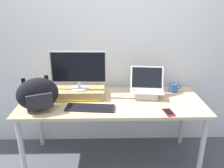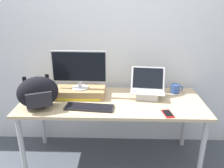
{
  "view_description": "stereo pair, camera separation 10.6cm",
  "coord_description": "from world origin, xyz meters",
  "px_view_note": "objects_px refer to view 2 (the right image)",
  "views": [
    {
      "loc": [
        -0.04,
        -2.1,
        1.71
      ],
      "look_at": [
        0.0,
        0.0,
        0.92
      ],
      "focal_mm": 36.36,
      "sensor_mm": 36.0,
      "label": 1
    },
    {
      "loc": [
        0.06,
        -2.1,
        1.71
      ],
      "look_at": [
        0.0,
        0.0,
        0.92
      ],
      "focal_mm": 36.36,
      "sensor_mm": 36.0,
      "label": 2
    }
  ],
  "objects_px": {
    "messenger_backpack": "(38,93)",
    "coffee_mug": "(175,89)",
    "toner_box_yellow": "(80,92)",
    "open_laptop": "(147,91)",
    "cell_phone": "(168,114)",
    "external_keyboard": "(89,107)",
    "desktop_monitor": "(79,69)",
    "plush_toy": "(36,92)"
  },
  "relations": [
    {
      "from": "coffee_mug",
      "to": "desktop_monitor",
      "type": "bearing_deg",
      "value": -173.32
    },
    {
      "from": "coffee_mug",
      "to": "plush_toy",
      "type": "relative_size",
      "value": 1.39
    },
    {
      "from": "messenger_backpack",
      "to": "cell_phone",
      "type": "bearing_deg",
      "value": -27.47
    },
    {
      "from": "coffee_mug",
      "to": "cell_phone",
      "type": "distance_m",
      "value": 0.53
    },
    {
      "from": "open_laptop",
      "to": "cell_phone",
      "type": "distance_m",
      "value": 0.4
    },
    {
      "from": "external_keyboard",
      "to": "cell_phone",
      "type": "bearing_deg",
      "value": -1.79
    },
    {
      "from": "open_laptop",
      "to": "external_keyboard",
      "type": "xyz_separation_m",
      "value": [
        -0.57,
        -0.27,
        -0.06
      ]
    },
    {
      "from": "coffee_mug",
      "to": "cell_phone",
      "type": "xyz_separation_m",
      "value": [
        -0.18,
        -0.49,
        -0.04
      ]
    },
    {
      "from": "messenger_backpack",
      "to": "plush_toy",
      "type": "relative_size",
      "value": 4.4
    },
    {
      "from": "plush_toy",
      "to": "open_laptop",
      "type": "bearing_deg",
      "value": -0.13
    },
    {
      "from": "toner_box_yellow",
      "to": "desktop_monitor",
      "type": "bearing_deg",
      "value": -92.39
    },
    {
      "from": "desktop_monitor",
      "to": "coffee_mug",
      "type": "height_order",
      "value": "desktop_monitor"
    },
    {
      "from": "coffee_mug",
      "to": "plush_toy",
      "type": "height_order",
      "value": "coffee_mug"
    },
    {
      "from": "open_laptop",
      "to": "plush_toy",
      "type": "xyz_separation_m",
      "value": [
        -1.18,
        0.0,
        -0.02
      ]
    },
    {
      "from": "coffee_mug",
      "to": "cell_phone",
      "type": "height_order",
      "value": "coffee_mug"
    },
    {
      "from": "external_keyboard",
      "to": "open_laptop",
      "type": "bearing_deg",
      "value": 31.29
    },
    {
      "from": "desktop_monitor",
      "to": "plush_toy",
      "type": "bearing_deg",
      "value": -178.04
    },
    {
      "from": "open_laptop",
      "to": "messenger_backpack",
      "type": "height_order",
      "value": "messenger_backpack"
    },
    {
      "from": "open_laptop",
      "to": "messenger_backpack",
      "type": "xyz_separation_m",
      "value": [
        -1.05,
        -0.27,
        0.08
      ]
    },
    {
      "from": "coffee_mug",
      "to": "messenger_backpack",
      "type": "bearing_deg",
      "value": -164.06
    },
    {
      "from": "messenger_backpack",
      "to": "coffee_mug",
      "type": "distance_m",
      "value": 1.43
    },
    {
      "from": "toner_box_yellow",
      "to": "messenger_backpack",
      "type": "distance_m",
      "value": 0.46
    },
    {
      "from": "coffee_mug",
      "to": "cell_phone",
      "type": "bearing_deg",
      "value": -109.7
    },
    {
      "from": "open_laptop",
      "to": "plush_toy",
      "type": "relative_size",
      "value": 3.83
    },
    {
      "from": "desktop_monitor",
      "to": "external_keyboard",
      "type": "relative_size",
      "value": 1.19
    },
    {
      "from": "desktop_monitor",
      "to": "coffee_mug",
      "type": "xyz_separation_m",
      "value": [
        1.02,
        0.12,
        -0.26
      ]
    },
    {
      "from": "cell_phone",
      "to": "plush_toy",
      "type": "bearing_deg",
      "value": 155.0
    },
    {
      "from": "desktop_monitor",
      "to": "cell_phone",
      "type": "height_order",
      "value": "desktop_monitor"
    },
    {
      "from": "toner_box_yellow",
      "to": "open_laptop",
      "type": "bearing_deg",
      "value": -0.45
    },
    {
      "from": "toner_box_yellow",
      "to": "messenger_backpack",
      "type": "bearing_deg",
      "value": -141.91
    },
    {
      "from": "open_laptop",
      "to": "coffee_mug",
      "type": "bearing_deg",
      "value": 27.38
    },
    {
      "from": "coffee_mug",
      "to": "plush_toy",
      "type": "distance_m",
      "value": 1.51
    },
    {
      "from": "external_keyboard",
      "to": "coffee_mug",
      "type": "height_order",
      "value": "coffee_mug"
    },
    {
      "from": "external_keyboard",
      "to": "cell_phone",
      "type": "xyz_separation_m",
      "value": [
        0.72,
        -0.1,
        -0.01
      ]
    },
    {
      "from": "toner_box_yellow",
      "to": "cell_phone",
      "type": "bearing_deg",
      "value": -23.89
    },
    {
      "from": "toner_box_yellow",
      "to": "open_laptop",
      "type": "height_order",
      "value": "open_laptop"
    },
    {
      "from": "messenger_backpack",
      "to": "coffee_mug",
      "type": "xyz_separation_m",
      "value": [
        1.37,
        0.39,
        -0.1
      ]
    },
    {
      "from": "external_keyboard",
      "to": "messenger_backpack",
      "type": "xyz_separation_m",
      "value": [
        -0.48,
        0.01,
        0.14
      ]
    },
    {
      "from": "open_laptop",
      "to": "plush_toy",
      "type": "distance_m",
      "value": 1.18
    },
    {
      "from": "messenger_backpack",
      "to": "external_keyboard",
      "type": "bearing_deg",
      "value": -23.23
    },
    {
      "from": "desktop_monitor",
      "to": "plush_toy",
      "type": "distance_m",
      "value": 0.54
    },
    {
      "from": "toner_box_yellow",
      "to": "desktop_monitor",
      "type": "height_order",
      "value": "desktop_monitor"
    }
  ]
}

